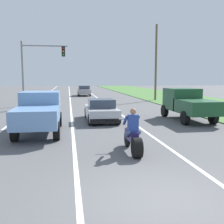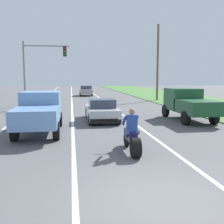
% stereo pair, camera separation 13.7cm
% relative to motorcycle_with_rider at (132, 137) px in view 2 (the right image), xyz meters
% --- Properties ---
extents(ground_plane, '(160.00, 160.00, 0.00)m').
position_rel_motorcycle_with_rider_xyz_m(ground_plane, '(-0.27, -3.83, -0.59)').
color(ground_plane, '#565659').
extents(lane_stripe_left_solid, '(0.14, 120.00, 0.01)m').
position_rel_motorcycle_with_rider_xyz_m(lane_stripe_left_solid, '(-5.67, 16.17, -0.59)').
color(lane_stripe_left_solid, white).
rests_on(lane_stripe_left_solid, ground).
extents(lane_stripe_right_solid, '(0.14, 120.00, 0.01)m').
position_rel_motorcycle_with_rider_xyz_m(lane_stripe_right_solid, '(1.53, 16.17, -0.59)').
color(lane_stripe_right_solid, white).
rests_on(lane_stripe_right_solid, ground).
extents(lane_stripe_centre_dashed, '(0.14, 120.00, 0.01)m').
position_rel_motorcycle_with_rider_xyz_m(lane_stripe_centre_dashed, '(-2.07, 16.17, -0.59)').
color(lane_stripe_centre_dashed, white).
rests_on(lane_stripe_centre_dashed, ground).
extents(grass_verge_right, '(10.00, 120.00, 0.06)m').
position_rel_motorcycle_with_rider_xyz_m(grass_verge_right, '(11.65, 16.17, -0.56)').
color(grass_verge_right, '#477538').
rests_on(grass_verge_right, ground).
extents(motorcycle_with_rider, '(0.70, 2.21, 1.62)m').
position_rel_motorcycle_with_rider_xyz_m(motorcycle_with_rider, '(0.00, 0.00, 0.00)').
color(motorcycle_with_rider, black).
rests_on(motorcycle_with_rider, ground).
extents(sports_car_silver, '(1.84, 4.30, 1.37)m').
position_rel_motorcycle_with_rider_xyz_m(sports_car_silver, '(-0.25, 7.53, 0.04)').
color(sports_car_silver, '#B7B7BC').
rests_on(sports_car_silver, ground).
extents(pickup_truck_left_lane_light_blue, '(2.02, 4.80, 1.98)m').
position_rel_motorcycle_with_rider_xyz_m(pickup_truck_left_lane_light_blue, '(-3.66, 4.15, 0.51)').
color(pickup_truck_left_lane_light_blue, '#6B93C6').
rests_on(pickup_truck_left_lane_light_blue, ground).
extents(pickup_truck_right_shoulder_dark_green, '(2.02, 4.80, 1.98)m').
position_rel_motorcycle_with_rider_xyz_m(pickup_truck_right_shoulder_dark_green, '(5.17, 6.83, 0.51)').
color(pickup_truck_right_shoulder_dark_green, '#1E4C2D').
rests_on(pickup_truck_right_shoulder_dark_green, ground).
extents(traffic_light_mast_near, '(4.24, 0.34, 6.00)m').
position_rel_motorcycle_with_rider_xyz_m(traffic_light_mast_near, '(-5.11, 17.07, 3.38)').
color(traffic_light_mast_near, gray).
rests_on(traffic_light_mast_near, ground).
extents(utility_pole_roadside, '(0.24, 0.24, 8.73)m').
position_rel_motorcycle_with_rider_xyz_m(utility_pole_roadside, '(7.87, 21.58, 3.77)').
color(utility_pole_roadside, brown).
rests_on(utility_pole_roadside, ground).
extents(distant_car_far_ahead, '(1.80, 4.00, 1.50)m').
position_rel_motorcycle_with_rider_xyz_m(distant_car_far_ahead, '(0.02, 30.99, 0.18)').
color(distant_car_far_ahead, '#99999E').
rests_on(distant_car_far_ahead, ground).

